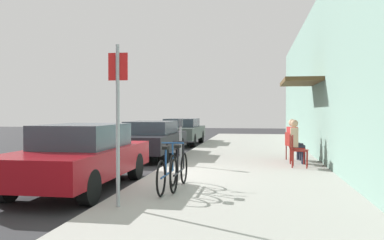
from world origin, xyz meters
TOP-DOWN VIEW (x-y plane):
  - ground_plane at (0.00, 0.00)m, footprint 60.00×60.00m
  - sidewalk_slab at (2.25, 2.00)m, footprint 4.50×32.00m
  - building_facade at (4.64, 2.01)m, footprint 1.40×32.00m
  - parked_car_0 at (-1.10, -1.52)m, footprint 1.80×4.40m
  - parked_car_1 at (-1.10, 4.15)m, footprint 1.80×4.40m
  - parked_car_2 at (-1.10, 10.00)m, footprint 1.80×4.40m
  - parking_meter at (0.45, 1.68)m, footprint 0.12×0.10m
  - street_sign at (0.40, -3.40)m, footprint 0.32×0.06m
  - bicycle_0 at (1.07, -1.71)m, footprint 0.46×1.71m
  - bicycle_1 at (0.90, -2.02)m, footprint 0.46×1.71m
  - cafe_chair_0 at (3.68, 1.75)m, footprint 0.50×0.50m
  - cafe_chair_1 at (3.68, 2.56)m, footprint 0.46×0.46m
  - seated_patron_1 at (3.74, 2.55)m, footprint 0.44×0.37m
  - cafe_chair_2 at (3.69, 3.36)m, footprint 0.56×0.56m
  - seated_patron_2 at (3.74, 3.38)m, footprint 0.51×0.47m

SIDE VIEW (x-z plane):
  - ground_plane at x=0.00m, z-range 0.00..0.00m
  - sidewalk_slab at x=2.25m, z-range 0.00..0.12m
  - bicycle_0 at x=1.07m, z-range 0.03..0.93m
  - bicycle_1 at x=0.90m, z-range 0.03..0.93m
  - cafe_chair_0 at x=3.68m, z-range 0.19..1.06m
  - cafe_chair_1 at x=3.68m, z-range 0.19..1.06m
  - cafe_chair_2 at x=3.69m, z-range 0.19..1.06m
  - parked_car_2 at x=-1.10m, z-range 0.04..1.34m
  - parked_car_1 at x=-1.10m, z-range 0.04..1.34m
  - parked_car_0 at x=-1.10m, z-range 0.02..1.40m
  - seated_patron_1 at x=3.74m, z-range 0.17..1.46m
  - seated_patron_2 at x=3.74m, z-range 0.17..1.46m
  - parking_meter at x=0.45m, z-range 0.23..1.55m
  - street_sign at x=0.40m, z-range 0.34..2.94m
  - building_facade at x=4.64m, z-range 0.00..5.31m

